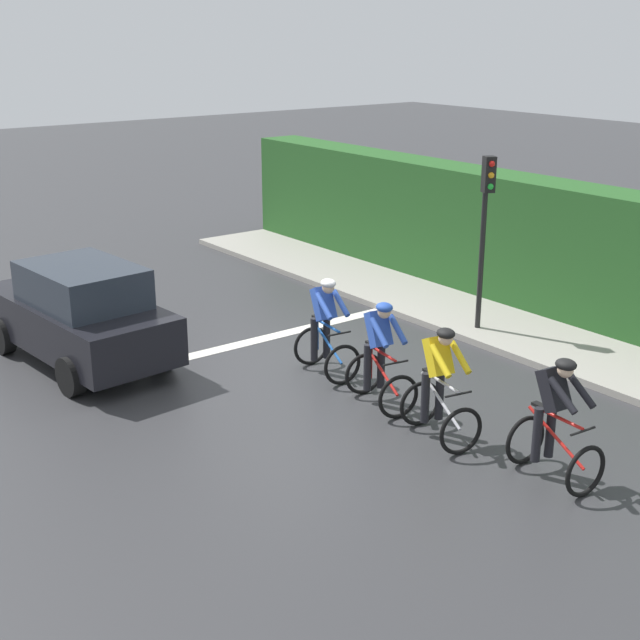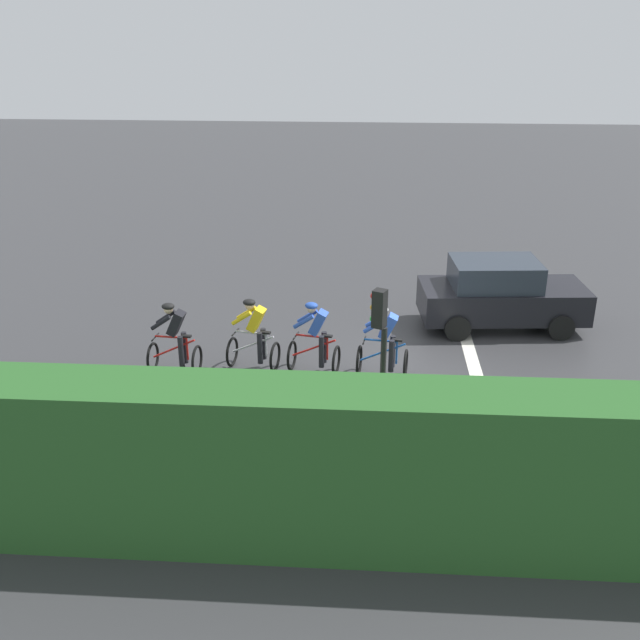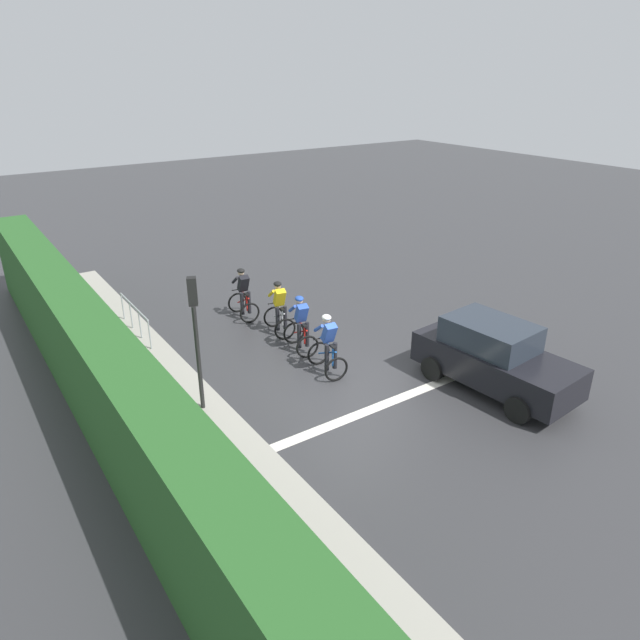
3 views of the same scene
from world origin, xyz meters
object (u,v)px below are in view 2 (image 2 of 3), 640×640
at_px(cyclist_second, 254,336).
at_px(cyclist_fourth, 385,344).
at_px(pedestrian_railing_kerbside, 98,420).
at_px(car_black, 500,294).
at_px(cyclist_lead, 175,340).
at_px(cyclist_mid, 316,339).
at_px(traffic_light_near_crossing, 380,354).

distance_m(cyclist_second, cyclist_fourth, 2.89).
xyz_separation_m(cyclist_fourth, pedestrian_railing_kerbside, (-3.47, 5.13, -0.05)).
height_order(car_black, pedestrian_railing_kerbside, car_black).
bearing_deg(cyclist_second, cyclist_lead, 101.19).
xyz_separation_m(car_black, pedestrian_railing_kerbside, (-6.47, 8.08, -0.12)).
xyz_separation_m(cyclist_second, cyclist_mid, (-0.10, -1.37, 0.00)).
height_order(cyclist_mid, pedestrian_railing_kerbside, cyclist_mid).
relative_size(cyclist_lead, car_black, 0.39).
distance_m(cyclist_second, car_black, 6.46).
height_order(cyclist_mid, traffic_light_near_crossing, traffic_light_near_crossing).
bearing_deg(cyclist_mid, cyclist_second, 85.78).
distance_m(cyclist_lead, car_black, 8.15).
height_order(traffic_light_near_crossing, pedestrian_railing_kerbside, traffic_light_near_crossing).
height_order(cyclist_second, car_black, car_black).
bearing_deg(car_black, cyclist_fourth, 135.49).
relative_size(cyclist_lead, cyclist_fourth, 1.00).
distance_m(cyclist_mid, car_black, 5.31).
relative_size(cyclist_second, traffic_light_near_crossing, 0.50).
distance_m(cyclist_second, traffic_light_near_crossing, 4.82).
bearing_deg(cyclist_second, cyclist_fourth, -94.45).
relative_size(cyclist_second, cyclist_fourth, 1.00).
bearing_deg(traffic_light_near_crossing, pedestrian_railing_kerbside, 89.66).
bearing_deg(cyclist_fourth, cyclist_mid, 85.34).
bearing_deg(cyclist_lead, pedestrian_railing_kerbside, 170.86).
bearing_deg(traffic_light_near_crossing, car_black, -25.71).
relative_size(traffic_light_near_crossing, pedestrian_railing_kerbside, 1.28).
bearing_deg(cyclist_mid, traffic_light_near_crossing, -159.81).
xyz_separation_m(cyclist_mid, cyclist_fourth, (-0.12, -1.51, 0.00)).
height_order(cyclist_lead, traffic_light_near_crossing, traffic_light_near_crossing).
xyz_separation_m(traffic_light_near_crossing, pedestrian_railing_kerbside, (0.03, 4.95, -1.47)).
relative_size(cyclist_lead, cyclist_mid, 1.00).
bearing_deg(cyclist_lead, cyclist_second, -78.81).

